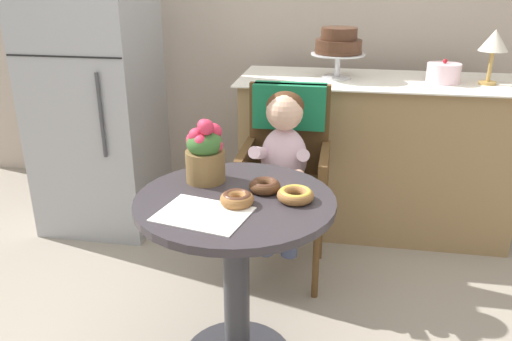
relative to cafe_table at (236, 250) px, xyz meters
The scene contains 13 objects.
cafe_table is the anchor object (origin of this frame).
wicker_chair 0.78m from the cafe_table, 82.64° to the left, with size 0.42×0.45×0.95m.
seated_child 0.64m from the cafe_table, 80.78° to the left, with size 0.27×0.32×0.73m.
paper_napkin 0.27m from the cafe_table, 117.54° to the right, with size 0.29×0.22×0.00m, color white.
donut_front 0.26m from the cafe_table, 38.56° to the left, with size 0.12×0.12×0.04m.
donut_mid 0.32m from the cafe_table, ahead, with size 0.13×0.13×0.04m.
donut_side 0.24m from the cafe_table, 71.09° to the right, with size 0.12×0.12×0.05m.
flower_vase 0.39m from the cafe_table, 135.84° to the left, with size 0.15×0.15×0.25m.
display_counter 1.41m from the cafe_table, 67.07° to the left, with size 1.56×0.62×0.90m.
tiered_cake_stand 1.46m from the cafe_table, 76.43° to the left, with size 0.30×0.30×0.28m.
round_layer_cake 1.62m from the cafe_table, 55.41° to the left, with size 0.18×0.18×0.13m.
table_lamp 1.80m from the cafe_table, 48.86° to the left, with size 0.15×0.15×0.28m.
refrigerator 1.56m from the cafe_table, 133.67° to the left, with size 0.64×0.63×1.70m.
Camera 1 is at (0.36, -1.64, 1.49)m, focal length 36.32 mm.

